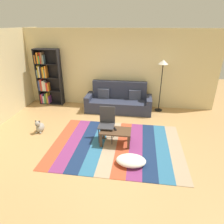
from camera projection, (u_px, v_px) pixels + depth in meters
The scene contains 11 objects.
ground_plane at pixel (107, 140), 5.25m from camera, with size 14.00×14.00×0.00m, color tan.
back_wall at pixel (118, 69), 6.99m from camera, with size 6.80×0.10×2.70m, color beige.
rug at pixel (117, 145), 5.04m from camera, with size 3.27×2.41×0.01m.
couch at pixel (119, 101), 6.92m from camera, with size 2.26×0.80×1.00m.
bookshelf at pixel (46, 78), 7.26m from camera, with size 0.90×0.28×2.03m.
coffee_table at pixel (116, 133), 4.97m from camera, with size 0.77×0.46×0.38m.
pouf at pixel (131, 161), 4.32m from camera, with size 0.66×0.46×0.19m, color white.
dog at pixel (40, 127), 5.59m from camera, with size 0.22×0.35×0.40m.
standing_lamp at pixel (163, 69), 6.43m from camera, with size 0.32×0.32×1.77m.
tv_remote at pixel (115, 129), 4.99m from camera, with size 0.04×0.15×0.02m, color black.
folding_chair at pixel (107, 121), 5.11m from camera, with size 0.40×0.40×0.90m.
Camera 1 is at (0.78, -4.40, 2.86)m, focal length 31.66 mm.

